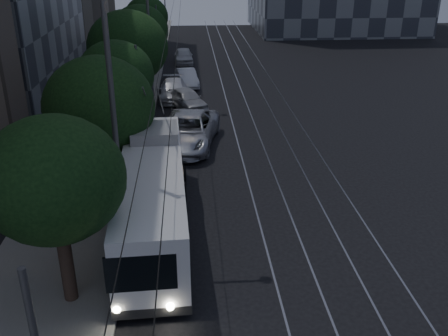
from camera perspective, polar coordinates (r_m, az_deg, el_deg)
name	(u,v)px	position (r m, az deg, el deg)	size (l,w,h in m)	color
ground	(257,240)	(20.14, 3.80, -8.26)	(120.00, 120.00, 0.00)	black
sidewalk	(124,101)	(38.69, -11.41, 7.49)	(5.00, 90.00, 0.15)	gray
tram_rails	(255,99)	(38.71, 3.57, 7.83)	(4.52, 90.00, 0.02)	#94949C
overhead_wires	(155,56)	(37.65, -7.93, 12.62)	(2.23, 90.00, 6.00)	black
trolleybus	(153,194)	(20.30, -8.10, -2.94)	(2.95, 11.82, 5.63)	silver
pickup_silver	(187,131)	(29.21, -4.20, 4.29)	(3.07, 6.66, 1.85)	silver
car_white_a	(187,99)	(36.21, -4.24, 7.88)	(1.75, 4.34, 1.48)	#ADADB2
car_white_b	(173,90)	(38.80, -5.82, 8.87)	(2.00, 4.91, 1.43)	white
car_white_c	(187,78)	(42.56, -4.27, 10.25)	(1.47, 4.21, 1.39)	white
car_white_d	(184,56)	(51.23, -4.63, 12.64)	(1.77, 4.41, 1.50)	silver
tree_0	(54,180)	(15.52, -18.88, -1.31)	(4.28, 4.28, 6.38)	black
tree_1	(100,106)	(22.83, -14.04, 6.87)	(4.90, 4.90, 6.51)	black
tree_2	(116,75)	(28.25, -12.26, 10.31)	(4.17, 4.17, 6.22)	black
tree_3	(128,47)	(34.41, -10.95, 13.40)	(5.33, 5.33, 7.08)	black
tree_4	(140,31)	(43.94, -9.57, 15.22)	(4.74, 4.74, 6.45)	black
tree_5	(146,17)	(51.53, -8.85, 16.71)	(4.24, 4.24, 6.41)	black
streetlamp_near	(123,87)	(17.65, -11.43, 9.05)	(2.53, 0.44, 10.55)	#505053
streetlamp_far	(154,19)	(36.12, -7.96, 16.56)	(2.49, 0.44, 10.36)	#505053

